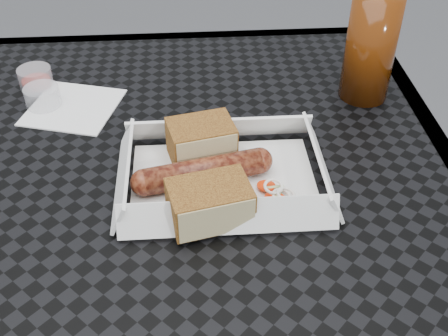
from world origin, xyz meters
name	(u,v)px	position (x,y,z in m)	size (l,w,h in m)	color
patio_table	(151,223)	(0.00, 0.00, 0.67)	(0.80, 0.80, 0.74)	black
food_tray	(223,181)	(0.09, -0.01, 0.75)	(0.22, 0.15, 0.00)	white
bratwurst	(203,171)	(0.07, -0.02, 0.77)	(0.17, 0.06, 0.03)	brown
bread_near	(201,141)	(0.07, 0.03, 0.77)	(0.08, 0.06, 0.05)	brown
bread_far	(210,203)	(0.07, -0.08, 0.77)	(0.09, 0.06, 0.05)	brown
veg_garnish	(281,195)	(0.16, -0.05, 0.75)	(0.03, 0.03, 0.00)	#F0340A
napkin	(73,107)	(-0.11, 0.17, 0.75)	(0.12, 0.12, 0.00)	white
condiment_cup_sauce	(35,78)	(-0.17, 0.23, 0.76)	(0.05, 0.05, 0.03)	maroon
condiment_cup_empty	(43,97)	(-0.15, 0.17, 0.76)	(0.05, 0.05, 0.03)	silver
drink_glass	(370,48)	(0.31, 0.17, 0.82)	(0.07, 0.07, 0.15)	#4C1F06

